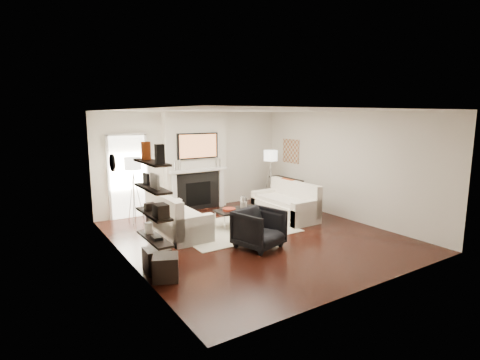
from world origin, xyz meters
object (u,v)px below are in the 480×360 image
loveseat_right_base (284,210)px  armchair (259,227)px  ottoman_near (157,260)px  coffee_table (238,210)px  lamp_left_shade (133,163)px  lamp_right_shade (271,156)px  loveseat_left_base (178,225)px

loveseat_right_base → armchair: bearing=-142.2°
ottoman_near → armchair: bearing=0.2°
coffee_table → lamp_left_shade: (-1.92, 1.74, 1.05)m
armchair → ottoman_near: (-2.12, -0.01, -0.22)m
armchair → ottoman_near: armchair is taller
lamp_left_shade → ottoman_near: bearing=-101.0°
armchair → lamp_right_shade: lamp_right_shade is taller
loveseat_left_base → lamp_left_shade: lamp_left_shade is taller
lamp_left_shade → ottoman_near: size_ratio=1.00×
loveseat_left_base → armchair: armchair is taller
loveseat_right_base → coffee_table: 1.40m
loveseat_right_base → lamp_right_shade: size_ratio=4.50×
lamp_right_shade → armchair: bearing=-130.7°
coffee_table → loveseat_left_base: bearing=171.6°
coffee_table → armchair: size_ratio=1.30×
loveseat_left_base → coffee_table: same height
loveseat_left_base → armchair: size_ratio=2.13×
loveseat_left_base → lamp_right_shade: lamp_right_shade is taller
loveseat_left_base → armchair: 1.94m
loveseat_left_base → coffee_table: bearing=-8.4°
loveseat_left_base → lamp_left_shade: (-0.49, 1.53, 1.24)m
loveseat_left_base → lamp_right_shade: 3.81m
lamp_right_shade → loveseat_right_base: bearing=-113.1°
coffee_table → ottoman_near: bearing=-150.6°
lamp_right_shade → ottoman_near: bearing=-148.3°
coffee_table → lamp_right_shade: size_ratio=2.75×
loveseat_right_base → armchair: size_ratio=2.13×
lamp_left_shade → armchair: bearing=-64.7°
armchair → loveseat_left_base: bearing=106.3°
loveseat_right_base → loveseat_left_base: bearing=175.2°
armchair → ottoman_near: bearing=164.8°
loveseat_right_base → lamp_left_shade: 3.95m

